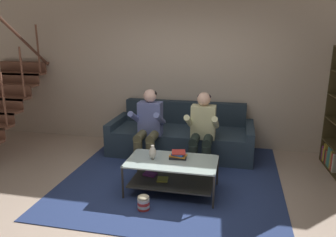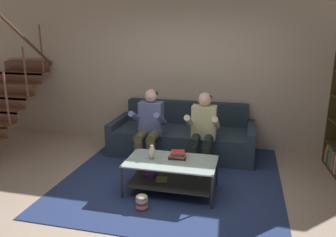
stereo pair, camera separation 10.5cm
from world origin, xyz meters
The scene contains 11 objects.
ground centered at (0.00, 0.00, 0.00)m, with size 16.80×16.80×0.00m, color #C4AC98.
back_partition centered at (0.00, 2.46, 1.45)m, with size 8.40×0.12×2.90m, color beige.
staircase_run centered at (-3.20, 1.69, 1.06)m, with size 1.03×2.71×2.81m.
couch centered at (0.04, 1.93, 0.29)m, with size 2.48×1.00×0.86m.
person_seated_left centered at (-0.39, 1.35, 0.66)m, with size 0.50×0.58×1.21m.
person_seated_right centered at (0.48, 1.34, 0.66)m, with size 0.50×0.58×1.19m.
coffee_table centered at (0.18, 0.43, 0.30)m, with size 1.19×0.68×0.45m.
area_rug centered at (0.12, 1.05, 0.01)m, with size 3.09×3.45×0.01m.
vase centered at (-0.08, 0.43, 0.54)m, with size 0.09×0.09×0.19m.
book_stack centered at (0.25, 0.53, 0.50)m, with size 0.25×0.21×0.09m.
popcorn_tub centered at (-0.06, -0.10, 0.10)m, with size 0.15×0.15×0.20m.
Camera 1 is at (1.00, -3.51, 2.12)m, focal length 35.00 mm.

